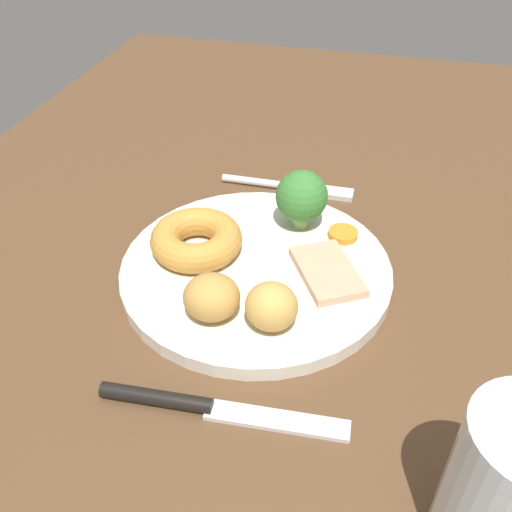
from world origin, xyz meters
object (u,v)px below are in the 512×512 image
(roast_potato_right, at_px, (271,306))
(broccoli_floret, at_px, (302,197))
(dinner_plate, at_px, (256,270))
(carrot_coin_front, at_px, (343,234))
(meat_slice_main, at_px, (327,272))
(fork, at_px, (291,187))
(roast_potato_left, at_px, (212,297))
(yorkshire_pudding, at_px, (196,239))
(knife, at_px, (200,406))
(water_glass, at_px, (510,493))

(roast_potato_right, height_order, broccoli_floret, broccoli_floret)
(dinner_plate, bearing_deg, carrot_coin_front, 131.44)
(meat_slice_main, bearing_deg, fork, -157.13)
(broccoli_floret, xyz_separation_m, fork, (-0.09, -0.03, -0.04))
(dinner_plate, relative_size, broccoli_floret, 4.14)
(roast_potato_left, distance_m, carrot_coin_front, 0.16)
(yorkshire_pudding, distance_m, broccoli_floret, 0.11)
(broccoli_floret, bearing_deg, yorkshire_pudding, -52.55)
(dinner_plate, distance_m, yorkshire_pudding, 0.06)
(meat_slice_main, distance_m, roast_potato_right, 0.08)
(roast_potato_left, distance_m, roast_potato_right, 0.05)
(yorkshire_pudding, height_order, broccoli_floret, broccoli_floret)
(meat_slice_main, relative_size, yorkshire_pudding, 0.89)
(carrot_coin_front, bearing_deg, broccoli_floret, -100.57)
(yorkshire_pudding, height_order, knife, yorkshire_pudding)
(roast_potato_left, bearing_deg, broccoli_floret, 162.36)
(dinner_plate, height_order, meat_slice_main, meat_slice_main)
(roast_potato_right, distance_m, broccoli_floret, 0.14)
(fork, xyz_separation_m, water_glass, (0.36, 0.20, 0.05))
(water_glass, bearing_deg, carrot_coin_front, -155.04)
(fork, bearing_deg, yorkshire_pudding, -112.04)
(roast_potato_left, relative_size, knife, 0.25)
(broccoli_floret, relative_size, water_glass, 0.54)
(roast_potato_left, xyz_separation_m, broccoli_floret, (-0.14, 0.05, 0.02))
(roast_potato_left, height_order, carrot_coin_front, roast_potato_left)
(yorkshire_pudding, distance_m, knife, 0.17)
(dinner_plate, relative_size, knife, 1.35)
(water_glass, bearing_deg, roast_potato_left, -121.55)
(roast_potato_left, bearing_deg, fork, 175.39)
(dinner_plate, relative_size, roast_potato_left, 5.32)
(knife, bearing_deg, fork, 85.79)
(broccoli_floret, xyz_separation_m, water_glass, (0.28, 0.17, 0.01))
(dinner_plate, distance_m, fork, 0.16)
(carrot_coin_front, relative_size, fork, 0.19)
(yorkshire_pudding, distance_m, fork, 0.17)
(dinner_plate, bearing_deg, broccoli_floret, 159.22)
(yorkshire_pudding, bearing_deg, knife, 19.80)
(knife, height_order, water_glass, water_glass)
(carrot_coin_front, height_order, broccoli_floret, broccoli_floret)
(meat_slice_main, relative_size, water_glass, 0.69)
(dinner_plate, bearing_deg, water_glass, 43.89)
(fork, distance_m, water_glass, 0.41)
(roast_potato_left, bearing_deg, carrot_coin_front, 146.32)
(dinner_plate, xyz_separation_m, knife, (0.16, -0.00, -0.00))
(meat_slice_main, relative_size, roast_potato_left, 1.64)
(roast_potato_left, relative_size, water_glass, 0.42)
(yorkshire_pudding, relative_size, broccoli_floret, 1.43)
(meat_slice_main, xyz_separation_m, roast_potato_left, (0.07, -0.08, 0.01))
(dinner_plate, relative_size, yorkshire_pudding, 2.90)
(carrot_coin_front, distance_m, broccoli_floret, 0.05)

